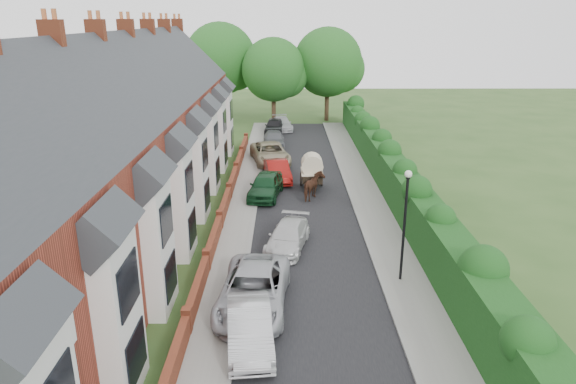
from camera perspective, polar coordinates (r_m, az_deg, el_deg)
name	(u,v)px	position (r m, az deg, el deg)	size (l,w,h in m)	color
ground	(332,334)	(19.88, 4.86, -15.41)	(140.00, 140.00, 0.00)	#2D4C1E
road	(307,222)	(29.57, 2.07, -3.36)	(6.00, 58.00, 0.02)	black
pavement_hedge_side	(378,221)	(30.00, 9.94, -3.21)	(2.20, 58.00, 0.12)	gray
pavement_house_side	(240,221)	(29.65, -5.39, -3.27)	(1.70, 58.00, 0.12)	gray
kerb_hedge_side	(359,221)	(29.83, 7.95, -3.22)	(0.18, 58.00, 0.13)	gray
kerb_house_side	(254,221)	(29.58, -3.85, -3.27)	(0.18, 58.00, 0.13)	gray
hedge	(411,196)	(29.84, 13.50, -0.42)	(2.10, 58.00, 2.85)	#133C13
terrace_row	(112,151)	(28.69, -18.96, 4.29)	(9.05, 40.50, 11.50)	#9B3927
garden_wall_row	(220,222)	(28.68, -7.58, -3.27)	(0.35, 40.35, 1.10)	brown
lamppost	(405,212)	(22.42, 12.91, -2.22)	(0.32, 0.32, 5.16)	black
tree_far_left	(277,71)	(56.71, -1.28, 13.27)	(7.14, 6.80, 9.29)	#332316
tree_far_right	(331,64)	(58.86, 4.82, 14.00)	(7.98, 7.60, 10.31)	#332316
tree_far_back	(224,60)	(60.01, -7.10, 14.31)	(8.40, 8.00, 10.82)	#332316
car_silver_a	(250,326)	(18.94, -4.30, -14.66)	(1.54, 4.41, 1.45)	#B7B8BC
car_silver_b	(253,290)	(20.96, -3.86, -10.85)	(2.65, 5.76, 1.60)	#B2B4BA
car_white	(288,236)	(26.11, -0.03, -4.97)	(1.78, 4.37, 1.27)	silver
car_green	(266,185)	(33.49, -2.49, 0.75)	(1.87, 4.66, 1.59)	#113A1D
car_red	(278,171)	(36.88, -1.17, 2.36)	(1.54, 4.41, 1.45)	maroon
car_beige	(270,153)	(41.52, -2.00, 4.33)	(2.65, 5.74, 1.60)	tan
car_grey	(274,139)	(46.96, -1.59, 5.87)	(1.87, 4.60, 1.33)	#55575C
car_black	(274,126)	(52.42, -1.54, 7.34)	(1.80, 4.47, 1.52)	black
horse	(314,187)	(33.01, 2.86, 0.61)	(0.94, 2.05, 1.74)	#432518
horse_cart	(312,169)	(34.97, 2.68, 2.57)	(1.54, 3.40, 2.45)	black
car_extra_far	(282,124)	(54.17, -0.67, 7.61)	(1.84, 4.53, 1.31)	silver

